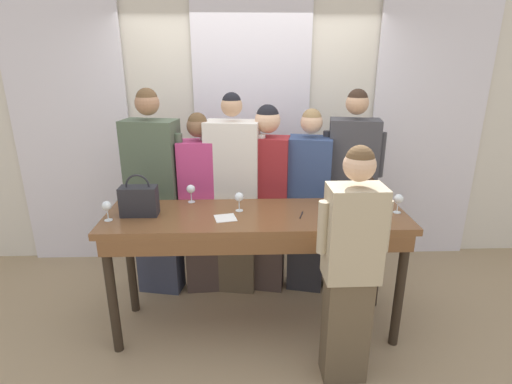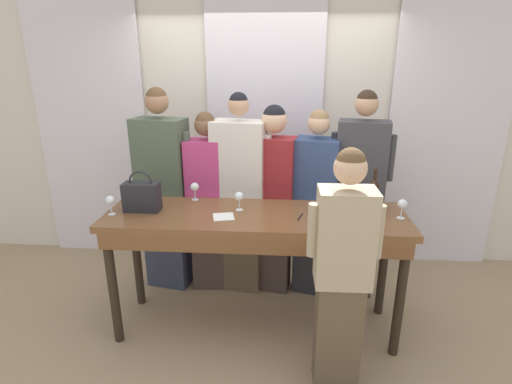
{
  "view_description": "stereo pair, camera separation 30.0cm",
  "coord_description": "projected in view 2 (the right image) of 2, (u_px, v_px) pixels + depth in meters",
  "views": [
    {
      "loc": [
        -0.1,
        -2.78,
        2.12
      ],
      "look_at": [
        0.0,
        0.07,
        1.15
      ],
      "focal_mm": 28.0,
      "sensor_mm": 36.0,
      "label": 1
    },
    {
      "loc": [
        0.2,
        -2.77,
        2.12
      ],
      "look_at": [
        0.0,
        0.07,
        1.15
      ],
      "focal_mm": 28.0,
      "sensor_mm": 36.0,
      "label": 2
    }
  ],
  "objects": [
    {
      "name": "wine_glass_front_mid",
      "position": [
        128.0,
        190.0,
        3.19
      ],
      "size": [
        0.07,
        0.07,
        0.15
      ],
      "color": "white",
      "rests_on": "tasting_bar"
    },
    {
      "name": "guest_cream_sweater",
      "position": [
        240.0,
        196.0,
        3.59
      ],
      "size": [
        0.57,
        0.34,
        1.84
      ],
      "color": "brown",
      "rests_on": "ground_plane"
    },
    {
      "name": "curtain_panel_left",
      "position": [
        93.0,
        134.0,
        4.2
      ],
      "size": [
        1.15,
        0.03,
        2.69
      ],
      "color": "white",
      "rests_on": "ground_plane"
    },
    {
      "name": "guest_beige_cap",
      "position": [
        359.0,
        196.0,
        3.51
      ],
      "size": [
        0.54,
        0.32,
        1.86
      ],
      "color": "#473833",
      "rests_on": "ground_plane"
    },
    {
      "name": "wine_glass_center_left",
      "position": [
        354.0,
        214.0,
        2.71
      ],
      "size": [
        0.07,
        0.07,
        0.15
      ],
      "color": "white",
      "rests_on": "tasting_bar"
    },
    {
      "name": "ground_plane",
      "position": [
        255.0,
        325.0,
        3.31
      ],
      "size": [
        18.0,
        18.0,
        0.0
      ],
      "primitive_type": "plane",
      "color": "tan"
    },
    {
      "name": "tasting_bar",
      "position": [
        255.0,
        230.0,
        3.01
      ],
      "size": [
        2.26,
        0.66,
        1.0
      ],
      "color": "brown",
      "rests_on": "ground_plane"
    },
    {
      "name": "guest_navy_coat",
      "position": [
        315.0,
        204.0,
        3.57
      ],
      "size": [
        0.5,
        0.36,
        1.7
      ],
      "color": "#28282D",
      "rests_on": "ground_plane"
    },
    {
      "name": "wine_glass_back_left",
      "position": [
        195.0,
        187.0,
        3.25
      ],
      "size": [
        0.07,
        0.07,
        0.15
      ],
      "color": "white",
      "rests_on": "tasting_bar"
    },
    {
      "name": "handbag",
      "position": [
        142.0,
        196.0,
        3.02
      ],
      "size": [
        0.27,
        0.13,
        0.31
      ],
      "color": "#232328",
      "rests_on": "tasting_bar"
    },
    {
      "name": "guest_pink_top",
      "position": [
        208.0,
        202.0,
        3.63
      ],
      "size": [
        0.49,
        0.26,
        1.67
      ],
      "color": "#473833",
      "rests_on": "ground_plane"
    },
    {
      "name": "wine_glass_front_right",
      "position": [
        110.0,
        201.0,
        2.94
      ],
      "size": [
        0.07,
        0.07,
        0.15
      ],
      "color": "white",
      "rests_on": "tasting_bar"
    },
    {
      "name": "guest_striped_shirt",
      "position": [
        273.0,
        198.0,
        3.58
      ],
      "size": [
        0.49,
        0.31,
        1.74
      ],
      "color": "#473833",
      "rests_on": "ground_plane"
    },
    {
      "name": "curtain_panel_center",
      "position": [
        264.0,
        136.0,
        4.07
      ],
      "size": [
        1.15,
        0.03,
        2.69
      ],
      "color": "white",
      "rests_on": "ground_plane"
    },
    {
      "name": "wine_bottle",
      "position": [
        373.0,
        195.0,
        3.02
      ],
      "size": [
        0.07,
        0.07,
        0.33
      ],
      "color": "black",
      "rests_on": "tasting_bar"
    },
    {
      "name": "napkin",
      "position": [
        224.0,
        217.0,
        2.93
      ],
      "size": [
        0.18,
        0.18,
        0.0
      ],
      "color": "white",
      "rests_on": "tasting_bar"
    },
    {
      "name": "wine_glass_center_right",
      "position": [
        239.0,
        197.0,
        3.03
      ],
      "size": [
        0.07,
        0.07,
        0.15
      ],
      "color": "white",
      "rests_on": "tasting_bar"
    },
    {
      "name": "wine_glass_center_mid",
      "position": [
        375.0,
        202.0,
        2.92
      ],
      "size": [
        0.07,
        0.07,
        0.15
      ],
      "color": "white",
      "rests_on": "tasting_bar"
    },
    {
      "name": "wall_back",
      "position": [
        265.0,
        129.0,
        4.12
      ],
      "size": [
        12.0,
        0.06,
        2.8
      ],
      "color": "silver",
      "rests_on": "ground_plane"
    },
    {
      "name": "curtain_panel_right",
      "position": [
        446.0,
        138.0,
        3.95
      ],
      "size": [
        1.15,
        0.03,
        2.69
      ],
      "color": "white",
      "rests_on": "ground_plane"
    },
    {
      "name": "guest_olive_jacket",
      "position": [
        164.0,
        191.0,
        3.63
      ],
      "size": [
        0.57,
        0.34,
        1.87
      ],
      "color": "#383D51",
      "rests_on": "ground_plane"
    },
    {
      "name": "wine_glass_front_left",
      "position": [
        402.0,
        205.0,
        2.87
      ],
      "size": [
        0.07,
        0.07,
        0.15
      ],
      "color": "white",
      "rests_on": "tasting_bar"
    },
    {
      "name": "pen",
      "position": [
        300.0,
        217.0,
        2.93
      ],
      "size": [
        0.04,
        0.12,
        0.01
      ],
      "color": "black",
      "rests_on": "tasting_bar"
    },
    {
      "name": "host_pouring",
      "position": [
        342.0,
        272.0,
        2.48
      ],
      "size": [
        0.46,
        0.24,
        1.64
      ],
      "color": "brown",
      "rests_on": "ground_plane"
    }
  ]
}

